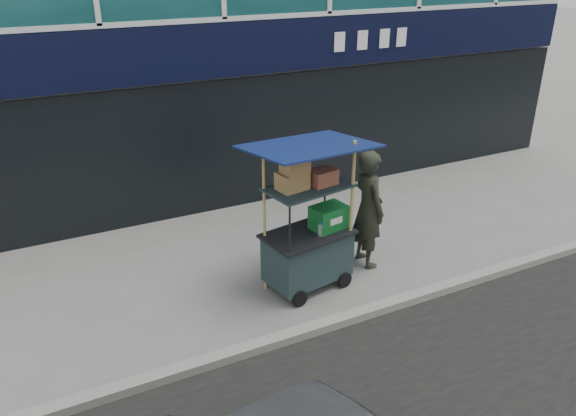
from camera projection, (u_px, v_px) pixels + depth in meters
ground at (339, 314)px, 7.52m from camera, size 80.00×80.00×0.00m
curb at (347, 318)px, 7.33m from camera, size 80.00×0.18×0.12m
vendor_cart at (309, 238)px, 7.84m from camera, size 1.81×1.41×2.22m
vendor_man at (368, 209)px, 8.39m from camera, size 0.47×0.69×1.84m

